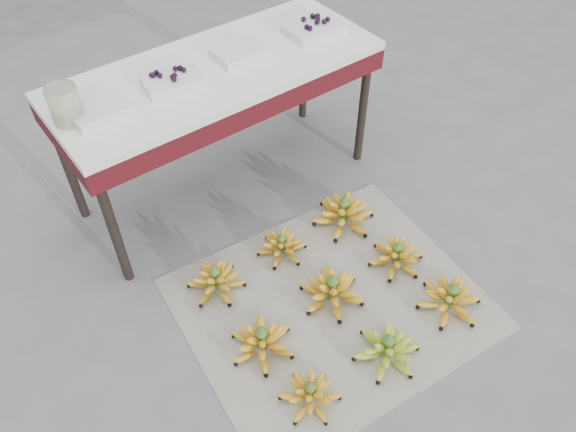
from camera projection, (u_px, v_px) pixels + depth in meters
ground at (325, 312)px, 2.45m from camera, size 60.00×60.00×0.00m
newspaper_mat at (331, 303)px, 2.48m from camera, size 1.35×1.17×0.01m
bunch_front_left at (310, 394)px, 2.13m from camera, size 0.30×0.30×0.14m
bunch_front_center at (387, 349)px, 2.25m from camera, size 0.36×0.36×0.17m
bunch_front_right at (450, 299)px, 2.42m from camera, size 0.31×0.31×0.17m
bunch_mid_left at (262, 342)px, 2.28m from camera, size 0.34×0.34×0.16m
bunch_mid_center at (332, 291)px, 2.45m from camera, size 0.35×0.35×0.17m
bunch_mid_right at (396, 256)px, 2.59m from camera, size 0.33×0.33×0.15m
bunch_back_left at (216, 281)px, 2.50m from camera, size 0.29×0.29×0.16m
bunch_back_center at (282, 246)px, 2.64m from camera, size 0.30×0.30×0.14m
bunch_back_right at (344, 214)px, 2.77m from camera, size 0.36×0.36×0.19m
vendor_table at (217, 82)px, 2.55m from camera, size 1.50×0.60×0.72m
tray_far_left at (99, 111)px, 2.23m from camera, size 0.24×0.18×0.04m
tray_left at (172, 80)px, 2.37m from camera, size 0.27×0.21×0.06m
tray_right at (240, 52)px, 2.54m from camera, size 0.24×0.17×0.04m
tray_far_right at (314, 28)px, 2.68m from camera, size 0.27×0.20×0.07m
glass_jar at (65, 105)px, 2.16m from camera, size 0.14×0.14×0.15m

